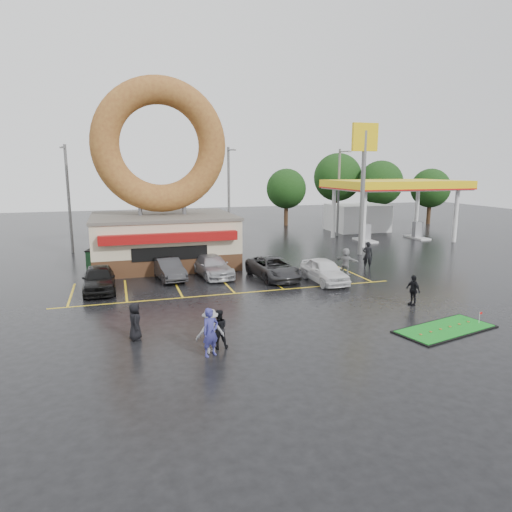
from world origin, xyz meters
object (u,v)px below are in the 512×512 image
object	(u,v)px
car_silver	(212,266)
car_black	(99,279)
car_grey	(274,268)
car_white	(324,271)
shell_sign	(364,164)
person_cameraman	(413,290)
putting_green	(445,329)
gas_station	(377,201)
car_dgrey	(169,269)
dumpster	(101,259)
donut_shop	(162,204)
streetlight_mid	(229,193)
streetlight_right	(339,190)
person_blue	(210,332)
streetlight_left	(68,196)

from	to	relation	value
car_silver	car_black	bearing A→B (deg)	-172.79
car_grey	car_white	bearing A→B (deg)	-40.37
shell_sign	car_black	bearing A→B (deg)	-164.12
car_silver	person_cameraman	world-z (taller)	person_cameraman
car_black	putting_green	bearing A→B (deg)	-38.33
person_cameraman	gas_station	bearing A→B (deg)	146.31
car_dgrey	car_silver	size ratio (longest dim) A/B	0.88
dumpster	putting_green	bearing A→B (deg)	-35.14
gas_station	car_white	world-z (taller)	gas_station
donut_shop	dumpster	xyz separation A→B (m)	(-4.50, -0.29, -3.81)
gas_station	dumpster	bearing A→B (deg)	-163.29
shell_sign	putting_green	world-z (taller)	shell_sign
shell_sign	streetlight_mid	bearing A→B (deg)	135.27
car_black	streetlight_right	bearing A→B (deg)	32.73
streetlight_right	putting_green	bearing A→B (deg)	-107.45
streetlight_right	putting_green	size ratio (longest dim) A/B	1.76
car_white	person_blue	distance (m)	12.94
shell_sign	person_blue	world-z (taller)	shell_sign
donut_shop	gas_station	distance (m)	24.35
shell_sign	car_white	size ratio (longest dim) A/B	2.41
person_cameraman	car_silver	bearing A→B (deg)	-143.76
dumpster	car_black	bearing A→B (deg)	-74.83
car_dgrey	car_white	world-z (taller)	car_white
shell_sign	streetlight_right	world-z (taller)	shell_sign
donut_shop	streetlight_left	world-z (taller)	donut_shop
streetlight_left	streetlight_mid	xyz separation A→B (m)	(14.00, 1.00, 0.00)
car_silver	person_blue	distance (m)	13.16
car_black	person_cameraman	bearing A→B (deg)	-27.05
putting_green	gas_station	bearing A→B (deg)	64.39
streetlight_right	car_white	bearing A→B (deg)	-119.44
shell_sign	person_blue	distance (m)	24.19
shell_sign	person_blue	bearing A→B (deg)	-133.67
person_blue	dumpster	world-z (taller)	person_blue
streetlight_right	dumpster	distance (m)	25.59
donut_shop	car_dgrey	bearing A→B (deg)	-92.77
gas_station	person_cameraman	world-z (taller)	gas_station
gas_station	car_dgrey	xyz separation A→B (m)	(-23.24, -12.94, -3.02)
person_blue	person_cameraman	distance (m)	11.96
shell_sign	person_cameraman	distance (m)	15.73
car_black	person_cameraman	distance (m)	17.61
streetlight_left	person_blue	xyz separation A→B (m)	(6.90, -24.79, -3.84)
donut_shop	car_grey	size ratio (longest dim) A/B	2.69
person_cameraman	dumpster	distance (m)	21.30
car_white	dumpster	world-z (taller)	car_white
car_dgrey	car_grey	xyz separation A→B (m)	(6.56, -1.81, 0.02)
donut_shop	car_grey	xyz separation A→B (m)	(6.32, -6.79, -3.77)
car_silver	car_grey	xyz separation A→B (m)	(3.69, -1.81, 0.02)
shell_sign	car_silver	distance (m)	15.48
car_dgrey	person_cameraman	world-z (taller)	person_cameraman
streetlight_right	gas_station	bearing A→B (deg)	-13.75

